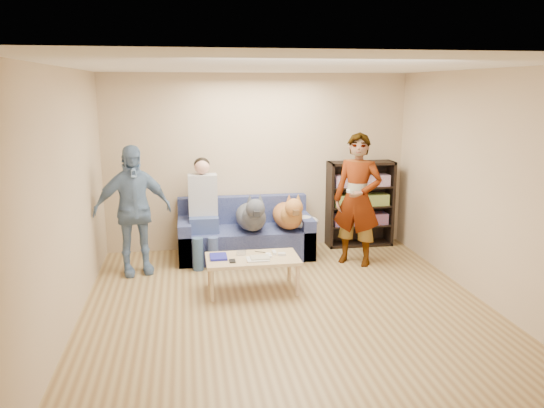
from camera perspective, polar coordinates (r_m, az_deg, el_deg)
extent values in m
plane|color=olive|center=(5.89, 1.94, -11.61)|extent=(5.00, 5.00, 0.00)
plane|color=white|center=(5.37, 2.15, 14.58)|extent=(5.00, 5.00, 0.00)
plane|color=tan|center=(7.92, -1.53, 4.50)|extent=(4.50, 0.00, 4.50)
plane|color=tan|center=(3.16, 11.07, -8.23)|extent=(4.50, 0.00, 4.50)
plane|color=tan|center=(5.51, -21.56, 0.04)|extent=(0.00, 5.00, 5.00)
plane|color=tan|center=(6.32, 22.48, 1.48)|extent=(0.00, 5.00, 5.00)
ellipsoid|color=#B2B2B7|center=(7.61, 3.28, -1.91)|extent=(0.48, 0.40, 0.16)
imported|color=gray|center=(7.28, 9.18, 0.46)|extent=(0.79, 0.74, 1.81)
imported|color=#6C89AD|center=(7.06, -14.75, -0.66)|extent=(1.07, 0.67, 1.69)
cube|color=silver|center=(7.00, 8.19, 1.41)|extent=(0.07, 0.13, 0.03)
cube|color=#1B1D98|center=(6.35, -5.79, -5.66)|extent=(0.20, 0.26, 0.03)
cube|color=silver|center=(6.25, -1.55, -5.95)|extent=(0.26, 0.20, 0.02)
cube|color=#B5AB90|center=(6.27, -1.30, -5.76)|extent=(0.22, 0.17, 0.01)
cube|color=#BDBCC1|center=(6.43, -3.33, -5.25)|extent=(0.11, 0.06, 0.05)
cube|color=white|center=(6.47, 0.23, -5.22)|extent=(0.04, 0.13, 0.03)
cube|color=silver|center=(6.40, 1.06, -5.40)|extent=(0.09, 0.06, 0.03)
cylinder|color=white|center=(6.34, -0.30, -5.63)|extent=(0.07, 0.07, 0.02)
cylinder|color=white|center=(6.42, -0.41, -5.41)|extent=(0.07, 0.07, 0.02)
cylinder|color=#CB681C|center=(6.18, -2.12, -6.18)|extent=(0.13, 0.06, 0.01)
cylinder|color=black|center=(6.52, -1.28, -5.17)|extent=(0.13, 0.08, 0.01)
cube|color=black|center=(6.20, -4.29, -6.13)|extent=(0.07, 0.12, 0.02)
cube|color=#515B93|center=(7.68, -2.88, -4.09)|extent=(1.90, 0.85, 0.42)
cube|color=#515B93|center=(7.90, -3.19, -0.55)|extent=(1.90, 0.18, 0.40)
cube|color=#515B93|center=(7.62, -9.34, -3.77)|extent=(0.18, 0.85, 0.58)
cube|color=#515B93|center=(7.80, 3.42, -3.23)|extent=(0.18, 0.85, 0.58)
cube|color=#414B90|center=(7.48, -7.35, -2.10)|extent=(0.40, 0.38, 0.22)
cylinder|color=#3F5E8B|center=(7.16, -7.95, -5.45)|extent=(0.14, 0.14, 0.47)
cylinder|color=#445E96|center=(7.17, -6.35, -5.39)|extent=(0.14, 0.14, 0.47)
cube|color=#ADACB1|center=(7.49, -7.46, 0.98)|extent=(0.40, 0.24, 0.58)
sphere|color=#DD9F85|center=(7.42, -7.55, 4.01)|extent=(0.21, 0.21, 0.21)
ellipsoid|color=black|center=(7.44, -7.56, 4.27)|extent=(0.22, 0.22, 0.19)
ellipsoid|color=#4E5159|center=(7.52, -2.29, -1.36)|extent=(0.42, 0.88, 0.36)
sphere|color=#4E5259|center=(7.18, -1.98, -1.32)|extent=(0.32, 0.32, 0.32)
sphere|color=#474850|center=(6.98, -1.80, -0.49)|extent=(0.26, 0.26, 0.26)
cube|color=black|center=(6.87, -1.66, -1.02)|extent=(0.08, 0.12, 0.07)
cone|color=#474850|center=(6.97, -2.40, 0.60)|extent=(0.08, 0.08, 0.12)
cone|color=#54585F|center=(6.99, -1.28, 0.64)|extent=(0.08, 0.08, 0.12)
cylinder|color=#4A4B53|center=(7.94, -2.67, -0.89)|extent=(0.05, 0.29, 0.17)
ellipsoid|color=#A76B33|center=(7.60, 1.65, -1.25)|extent=(0.40, 0.84, 0.35)
sphere|color=#C2793B|center=(7.30, 2.11, -1.18)|extent=(0.30, 0.30, 0.30)
sphere|color=#C8883D|center=(7.11, 2.37, -0.39)|extent=(0.25, 0.25, 0.25)
cube|color=brown|center=(7.01, 2.56, -0.87)|extent=(0.08, 0.12, 0.07)
cone|color=#A55A32|center=(7.09, 1.84, 0.65)|extent=(0.08, 0.08, 0.12)
cone|color=#AA7434|center=(7.12, 2.84, 0.68)|extent=(0.08, 0.08, 0.12)
cylinder|color=#C4683C|center=(7.98, 1.12, -0.83)|extent=(0.05, 0.27, 0.16)
cube|color=#D1B880|center=(6.34, -2.12, -5.92)|extent=(1.10, 0.60, 0.04)
cylinder|color=tan|center=(6.14, -6.49, -8.72)|extent=(0.05, 0.05, 0.38)
cylinder|color=tan|center=(6.26, 2.78, -8.22)|extent=(0.05, 0.05, 0.38)
cylinder|color=tan|center=(6.61, -6.72, -7.15)|extent=(0.05, 0.05, 0.38)
cylinder|color=tan|center=(6.72, 1.88, -6.73)|extent=(0.05, 0.05, 0.38)
cube|color=black|center=(8.07, 6.21, -0.10)|extent=(0.04, 0.34, 1.30)
cube|color=black|center=(8.38, 12.55, 0.13)|extent=(0.04, 0.34, 1.30)
cube|color=black|center=(8.10, 9.60, 4.37)|extent=(1.00, 0.34, 0.04)
cube|color=black|center=(8.37, 9.29, -4.19)|extent=(1.00, 0.34, 0.04)
cube|color=black|center=(8.36, 9.09, 0.25)|extent=(1.00, 0.02, 1.30)
cube|color=black|center=(8.29, 9.36, -2.21)|extent=(0.94, 0.32, 0.03)
cube|color=black|center=(8.22, 9.43, -0.19)|extent=(0.94, 0.32, 0.02)
cube|color=black|center=(8.16, 9.51, 1.87)|extent=(0.94, 0.32, 0.02)
cube|color=#B23333|center=(8.25, 9.43, -1.59)|extent=(0.84, 0.24, 0.17)
cube|color=gold|center=(8.18, 9.50, 0.45)|extent=(0.84, 0.24, 0.17)
cube|color=#994C99|center=(8.12, 9.58, 2.52)|extent=(0.84, 0.24, 0.17)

